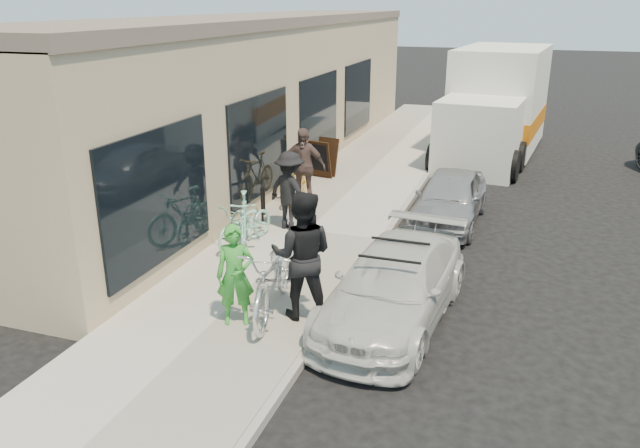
% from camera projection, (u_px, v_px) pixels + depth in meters
% --- Properties ---
extents(ground, '(120.00, 120.00, 0.00)m').
position_uv_depth(ground, '(364.00, 318.00, 9.57)').
color(ground, black).
rests_on(ground, ground).
extents(sidewalk, '(3.00, 34.00, 0.15)m').
position_uv_depth(sidewalk, '(308.00, 234.00, 12.83)').
color(sidewalk, '#AEA79D').
rests_on(sidewalk, ground).
extents(curb, '(0.12, 34.00, 0.13)m').
position_uv_depth(curb, '(382.00, 243.00, 12.36)').
color(curb, gray).
rests_on(curb, ground).
extents(storefront, '(3.60, 20.00, 4.22)m').
position_uv_depth(storefront, '(260.00, 94.00, 17.57)').
color(storefront, tan).
rests_on(storefront, ground).
extents(bike_rack, '(0.22, 0.52, 0.77)m').
position_uv_depth(bike_rack, '(263.00, 198.00, 13.34)').
color(bike_rack, black).
rests_on(bike_rack, sidewalk).
extents(sandwich_board, '(0.73, 0.74, 1.00)m').
position_uv_depth(sandwich_board, '(323.00, 158.00, 16.52)').
color(sandwich_board, black).
rests_on(sandwich_board, sidewalk).
extents(sedan_white, '(1.93, 4.05, 1.18)m').
position_uv_depth(sedan_white, '(394.00, 286.00, 9.33)').
color(sedan_white, silver).
rests_on(sedan_white, ground).
extents(sedan_silver, '(1.46, 3.40, 1.14)m').
position_uv_depth(sedan_silver, '(450.00, 198.00, 13.48)').
color(sedan_silver, '#9A9A9F').
rests_on(sedan_silver, ground).
extents(moving_truck, '(3.08, 6.79, 3.24)m').
position_uv_depth(moving_truck, '(496.00, 108.00, 19.43)').
color(moving_truck, silver).
rests_on(moving_truck, ground).
extents(tandem_bike, '(1.11, 2.25, 1.13)m').
position_uv_depth(tandem_bike, '(274.00, 277.00, 9.26)').
color(tandem_bike, silver).
rests_on(tandem_bike, sidewalk).
extents(woman_rider, '(0.64, 0.54, 1.50)m').
position_uv_depth(woman_rider, '(235.00, 275.00, 8.89)').
color(woman_rider, green).
rests_on(woman_rider, sidewalk).
extents(man_standing, '(1.07, 0.91, 1.93)m').
position_uv_depth(man_standing, '(302.00, 255.00, 9.02)').
color(man_standing, black).
rests_on(man_standing, sidewalk).
extents(cruiser_bike_a, '(1.13, 1.79, 1.04)m').
position_uv_depth(cruiser_bike_a, '(244.00, 222.00, 11.72)').
color(cruiser_bike_a, '#8ED4BE').
rests_on(cruiser_bike_a, sidewalk).
extents(cruiser_bike_b, '(0.87, 1.70, 0.85)m').
position_uv_depth(cruiser_bike_b, '(246.00, 224.00, 11.90)').
color(cruiser_bike_b, '#8ED4BE').
rests_on(cruiser_bike_b, sidewalk).
extents(cruiser_bike_c, '(0.56, 1.75, 1.04)m').
position_uv_depth(cruiser_bike_c, '(296.00, 179.00, 14.51)').
color(cruiser_bike_c, gold).
rests_on(cruiser_bike_c, sidewalk).
extents(bystander_a, '(1.19, 0.93, 1.62)m').
position_uv_depth(bystander_a, '(290.00, 191.00, 12.63)').
color(bystander_a, black).
rests_on(bystander_a, sidewalk).
extents(bystander_b, '(1.10, 0.60, 1.79)m').
position_uv_depth(bystander_b, '(303.00, 167.00, 14.12)').
color(bystander_b, brown).
rests_on(bystander_b, sidewalk).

